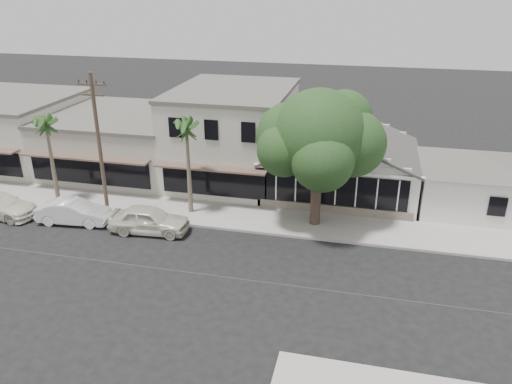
% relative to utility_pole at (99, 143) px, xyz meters
% --- Properties ---
extents(ground, '(140.00, 140.00, 0.00)m').
position_rel_utility_pole_xyz_m(ground, '(9.00, -5.20, -4.79)').
color(ground, black).
rests_on(ground, ground).
extents(sidewalk_north, '(90.00, 3.50, 0.15)m').
position_rel_utility_pole_xyz_m(sidewalk_north, '(1.00, 1.55, -4.71)').
color(sidewalk_north, '#9E9991').
rests_on(sidewalk_north, ground).
extents(corner_shop, '(10.40, 8.60, 5.10)m').
position_rel_utility_pole_xyz_m(corner_shop, '(14.00, 7.27, -2.17)').
color(corner_shop, white).
rests_on(corner_shop, ground).
extents(side_cottage, '(6.00, 6.00, 3.00)m').
position_rel_utility_pole_xyz_m(side_cottage, '(22.20, 6.30, -3.29)').
color(side_cottage, white).
rests_on(side_cottage, ground).
extents(row_building_near, '(8.00, 10.00, 6.50)m').
position_rel_utility_pole_xyz_m(row_building_near, '(6.00, 8.30, -1.54)').
color(row_building_near, beige).
rests_on(row_building_near, ground).
extents(row_building_midnear, '(10.00, 10.00, 4.20)m').
position_rel_utility_pole_xyz_m(row_building_midnear, '(-3.00, 8.30, -2.69)').
color(row_building_midnear, '#B6B3A3').
rests_on(row_building_midnear, ground).
extents(row_building_midfar, '(11.00, 10.00, 5.00)m').
position_rel_utility_pole_xyz_m(row_building_midfar, '(-13.50, 8.30, -2.29)').
color(row_building_midfar, beige).
rests_on(row_building_midfar, ground).
extents(utility_pole, '(1.80, 0.24, 9.00)m').
position_rel_utility_pole_xyz_m(utility_pole, '(0.00, 0.00, 0.00)').
color(utility_pole, brown).
rests_on(utility_pole, ground).
extents(car_0, '(4.85, 2.24, 1.61)m').
position_rel_utility_pole_xyz_m(car_0, '(3.54, -1.50, -3.98)').
color(car_0, silver).
rests_on(car_0, ground).
extents(car_1, '(4.60, 1.98, 1.47)m').
position_rel_utility_pole_xyz_m(car_1, '(-1.46, -1.42, -4.05)').
color(car_1, white).
rests_on(car_1, ground).
extents(car_3, '(5.13, 2.56, 1.43)m').
position_rel_utility_pole_xyz_m(car_3, '(-6.56, -1.54, -4.07)').
color(car_3, silver).
rests_on(car_3, ground).
extents(shade_tree, '(7.54, 6.81, 8.36)m').
position_rel_utility_pole_xyz_m(shade_tree, '(12.89, 1.86, 0.71)').
color(shade_tree, '#4E3D2F').
rests_on(shade_tree, ground).
extents(palm_east, '(2.36, 2.36, 6.56)m').
position_rel_utility_pole_xyz_m(palm_east, '(5.04, 1.48, 0.81)').
color(palm_east, '#726651').
rests_on(palm_east, ground).
extents(palm_mid, '(2.81, 2.81, 6.33)m').
position_rel_utility_pole_xyz_m(palm_mid, '(-4.24, 1.08, 0.61)').
color(palm_mid, '#726651').
rests_on(palm_mid, ground).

